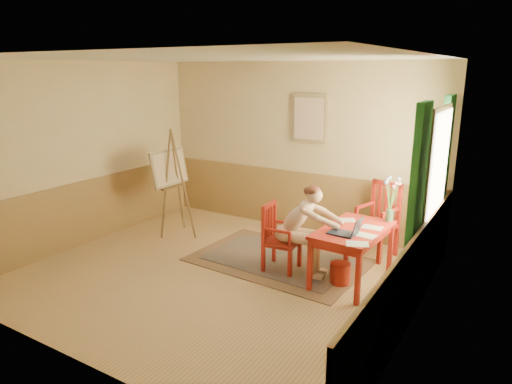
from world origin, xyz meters
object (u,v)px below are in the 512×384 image
Objects in this scene: table at (353,235)px; laptop at (347,231)px; chair_back at (379,220)px; chair_left at (279,237)px; figure at (302,225)px; easel at (171,172)px.

table is 0.30m from laptop.
chair_back is (0.02, 1.05, -0.09)m from table.
chair_back is at bearing 89.50° from laptop.
chair_left is 0.75× the size of figure.
figure reaches higher than laptop.
figure is 2.58m from easel.
laptop is (0.67, -0.13, 0.08)m from figure.
chair_back is 0.62× the size of easel.
chair_left is 0.39m from figure.
laptop is at bearing -90.50° from chair_back.
easel is at bearing 172.28° from figure.
laptop is at bearing -11.17° from figure.
chair_back is 1.34m from laptop.
chair_left is at bearing -169.97° from table.
easel reaches higher than laptop.
chair_back reaches higher than laptop.
figure is at bearing 168.83° from laptop.
chair_left is 0.53× the size of easel.
easel is at bearing 170.18° from chair_left.
chair_left is 0.86× the size of chair_back.
chair_back is 1.37m from figure.
laptop is at bearing -88.11° from table.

